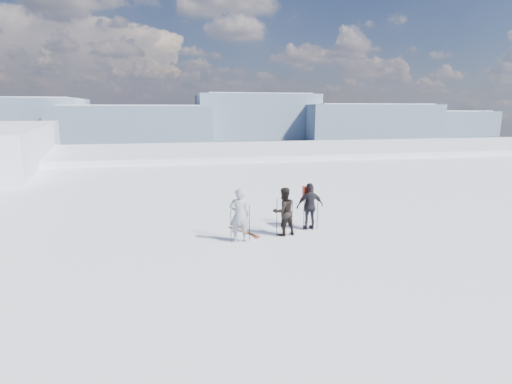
# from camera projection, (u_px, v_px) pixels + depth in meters

# --- Properties ---
(lake_basin) EXTENTS (820.00, 820.00, 71.62)m
(lake_basin) POSITION_uv_depth(u_px,v_px,m) (221.00, 214.00, 42.37)
(lake_basin) COLOR white
(lake_basin) RESTS_ON ground
(far_mountain_range) EXTENTS (770.00, 110.00, 53.00)m
(far_mountain_range) POSITION_uv_depth(u_px,v_px,m) (199.00, 120.00, 455.02)
(far_mountain_range) COLOR slate
(far_mountain_range) RESTS_ON ground
(skier_grey) EXTENTS (0.73, 0.53, 1.85)m
(skier_grey) POSITION_uv_depth(u_px,v_px,m) (239.00, 215.00, 13.42)
(skier_grey) COLOR #90959D
(skier_grey) RESTS_ON ground
(skier_dark) EXTENTS (0.98, 0.85, 1.74)m
(skier_dark) POSITION_uv_depth(u_px,v_px,m) (284.00, 212.00, 14.11)
(skier_dark) COLOR black
(skier_dark) RESTS_ON ground
(skier_pack) EXTENTS (1.03, 0.44, 1.76)m
(skier_pack) POSITION_uv_depth(u_px,v_px,m) (310.00, 206.00, 14.82)
(skier_pack) COLOR black
(skier_pack) RESTS_ON ground
(backpack) EXTENTS (0.38, 0.21, 0.48)m
(backpack) POSITION_uv_depth(u_px,v_px,m) (308.00, 176.00, 14.84)
(backpack) COLOR red
(backpack) RESTS_ON skier_pack
(ski_poles) EXTENTS (3.42, 0.85, 1.37)m
(ski_poles) POSITION_uv_depth(u_px,v_px,m) (280.00, 219.00, 14.10)
(ski_poles) COLOR black
(ski_poles) RESTS_ON ground
(skis_loose) EXTENTS (0.94, 1.67, 0.03)m
(skis_loose) POSITION_uv_depth(u_px,v_px,m) (245.00, 232.00, 14.62)
(skis_loose) COLOR black
(skis_loose) RESTS_ON ground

